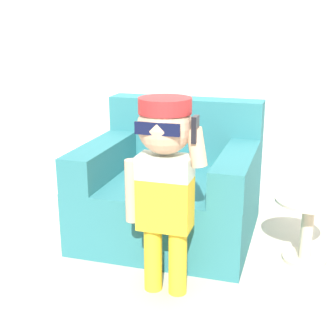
% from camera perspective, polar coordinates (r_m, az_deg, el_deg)
% --- Properties ---
extents(ground_plane, '(10.00, 10.00, 0.00)m').
position_cam_1_polar(ground_plane, '(3.24, -0.21, -8.63)').
color(ground_plane, '#BCB29E').
extents(wall_back, '(10.00, 0.05, 2.60)m').
position_cam_1_polar(wall_back, '(3.69, 3.54, 15.50)').
color(wall_back, silver).
rests_on(wall_back, ground_plane).
extents(armchair, '(1.12, 1.03, 0.89)m').
position_cam_1_polar(armchair, '(3.23, 0.54, -2.53)').
color(armchair, '#286B70').
rests_on(armchair, ground_plane).
extents(person_child, '(0.44, 0.33, 1.07)m').
position_cam_1_polar(person_child, '(2.38, -0.41, 0.07)').
color(person_child, gold).
rests_on(person_child, ground_plane).
extents(side_table, '(0.41, 0.41, 0.41)m').
position_cam_1_polar(side_table, '(2.99, 16.64, -6.44)').
color(side_table, beige).
rests_on(side_table, ground_plane).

